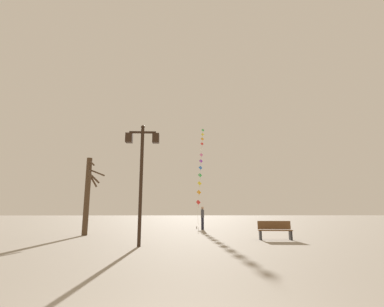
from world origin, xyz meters
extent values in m
plane|color=gray|center=(0.00, 20.00, 0.00)|extent=(160.00, 160.00, 0.00)
cylinder|color=black|center=(-1.54, 9.76, 2.38)|extent=(0.14, 0.14, 4.77)
sphere|color=black|center=(-1.54, 9.76, 4.85)|extent=(0.16, 0.16, 0.16)
cube|color=black|center=(-1.54, 9.76, 4.62)|extent=(1.12, 0.08, 0.08)
cube|color=black|center=(-2.10, 9.76, 4.37)|extent=(0.28, 0.28, 0.40)
cube|color=beige|center=(-2.10, 9.76, 4.37)|extent=(0.19, 0.19, 0.30)
cube|color=black|center=(-0.98, 9.76, 4.37)|extent=(0.28, 0.28, 0.40)
cube|color=beige|center=(-0.98, 9.76, 4.37)|extent=(0.19, 0.19, 0.30)
cylinder|color=brown|center=(1.42, 21.71, 0.09)|extent=(0.06, 0.06, 0.18)
cylinder|color=silver|center=(1.57, 22.99, 1.17)|extent=(0.32, 2.58, 2.00)
cylinder|color=silver|center=(1.79, 24.90, 2.65)|extent=(0.17, 1.27, 0.99)
cylinder|color=silver|center=(1.94, 26.16, 3.62)|extent=(0.17, 1.27, 0.99)
cylinder|color=silver|center=(2.08, 27.42, 4.59)|extent=(0.17, 1.27, 0.99)
cylinder|color=silver|center=(2.23, 28.68, 5.56)|extent=(0.17, 1.27, 0.99)
cylinder|color=silver|center=(2.37, 29.93, 6.53)|extent=(0.17, 1.27, 0.99)
cylinder|color=silver|center=(2.51, 31.19, 7.50)|extent=(0.17, 1.27, 0.99)
cylinder|color=silver|center=(2.66, 32.45, 8.47)|extent=(0.17, 1.27, 0.99)
cylinder|color=silver|center=(2.80, 33.71, 9.44)|extent=(0.17, 1.27, 0.99)
cylinder|color=silver|center=(2.95, 34.96, 10.41)|extent=(0.17, 1.27, 0.99)
cylinder|color=silver|center=(3.09, 36.22, 11.39)|extent=(0.17, 1.27, 0.99)
cylinder|color=silver|center=(3.24, 37.48, 12.36)|extent=(0.17, 1.27, 0.99)
cube|color=red|center=(1.72, 24.27, 2.16)|extent=(0.43, 0.07, 0.43)
cylinder|color=red|center=(1.72, 24.27, 1.84)|extent=(0.02, 0.05, 0.31)
cube|color=orange|center=(1.86, 25.53, 3.13)|extent=(0.41, 0.17, 0.43)
cylinder|color=orange|center=(1.86, 25.53, 2.86)|extent=(0.03, 0.04, 0.20)
cube|color=yellow|center=(2.01, 26.79, 4.10)|extent=(0.43, 0.06, 0.43)
cylinder|color=yellow|center=(2.01, 26.79, 3.82)|extent=(0.02, 0.03, 0.24)
cube|color=green|center=(2.15, 28.05, 5.07)|extent=(0.43, 0.08, 0.43)
cylinder|color=green|center=(2.15, 28.05, 4.75)|extent=(0.02, 0.02, 0.32)
cube|color=blue|center=(2.30, 29.30, 6.04)|extent=(0.43, 0.06, 0.43)
cylinder|color=blue|center=(2.30, 29.30, 5.77)|extent=(0.02, 0.02, 0.21)
cube|color=purple|center=(2.44, 30.56, 7.02)|extent=(0.43, 0.07, 0.43)
cylinder|color=purple|center=(2.44, 30.56, 6.70)|extent=(0.02, 0.03, 0.30)
cube|color=pink|center=(2.59, 31.82, 7.99)|extent=(0.41, 0.17, 0.43)
cylinder|color=pink|center=(2.59, 31.82, 7.71)|extent=(0.03, 0.04, 0.22)
cube|color=white|center=(2.73, 33.08, 8.96)|extent=(0.43, 0.05, 0.43)
cylinder|color=white|center=(2.73, 33.08, 8.67)|extent=(0.02, 0.02, 0.24)
cube|color=red|center=(2.88, 34.33, 9.93)|extent=(0.43, 0.07, 0.43)
cylinder|color=red|center=(2.88, 34.33, 9.66)|extent=(0.02, 0.03, 0.21)
cube|color=orange|center=(3.02, 35.59, 10.90)|extent=(0.43, 0.03, 0.43)
cylinder|color=orange|center=(3.02, 35.59, 10.59)|extent=(0.02, 0.02, 0.29)
cube|color=yellow|center=(3.17, 36.85, 11.87)|extent=(0.41, 0.16, 0.43)
cylinder|color=yellow|center=(3.17, 36.85, 11.55)|extent=(0.02, 0.02, 0.30)
cube|color=green|center=(3.31, 38.11, 12.84)|extent=(0.43, 0.08, 0.43)
cylinder|color=green|center=(3.31, 38.11, 12.55)|extent=(0.02, 0.05, 0.26)
cube|color=#1E1E2D|center=(1.78, 20.33, 0.45)|extent=(0.22, 0.31, 0.90)
cube|color=#3F3F47|center=(1.78, 20.33, 1.18)|extent=(0.27, 0.40, 0.60)
sphere|color=tan|center=(1.78, 20.33, 1.60)|extent=(0.22, 0.22, 0.22)
cylinder|color=#3F3F47|center=(1.80, 20.55, 1.35)|extent=(0.12, 0.39, 0.50)
cylinder|color=#4C3826|center=(-5.39, 15.29, 2.25)|extent=(0.32, 0.32, 4.50)
cylinder|color=#4C3826|center=(-5.19, 14.78, 3.52)|extent=(0.52, 1.13, 0.78)
cylinder|color=#4C3826|center=(-5.21, 15.78, 3.37)|extent=(0.49, 1.06, 0.60)
cylinder|color=#4C3826|center=(-5.21, 15.56, 3.21)|extent=(0.50, 0.66, 0.84)
cylinder|color=#4C3826|center=(-5.15, 14.95, 4.16)|extent=(0.58, 0.77, 0.45)
cylinder|color=#4C3826|center=(-4.90, 15.21, 3.62)|extent=(1.02, 0.26, 0.46)
cube|color=brown|center=(4.68, 12.21, 0.45)|extent=(1.63, 0.57, 0.04)
cube|color=brown|center=(4.70, 12.41, 0.69)|extent=(1.60, 0.19, 0.40)
cube|color=#262628|center=(3.97, 12.27, 0.23)|extent=(0.12, 0.38, 0.45)
cube|color=#262628|center=(5.40, 12.14, 0.23)|extent=(0.12, 0.38, 0.45)
camera|label=1|loc=(0.04, -2.12, 1.35)|focal=27.16mm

